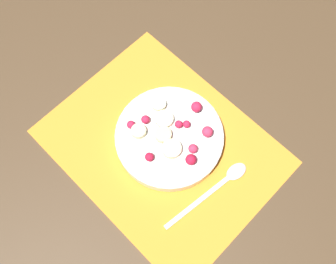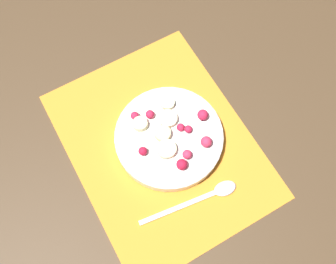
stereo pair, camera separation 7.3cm
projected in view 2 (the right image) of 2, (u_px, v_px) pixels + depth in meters
ground_plane at (160, 145)px, 0.76m from camera, size 3.00×3.00×0.00m
placemat at (160, 145)px, 0.76m from camera, size 0.45×0.35×0.01m
fruit_bowl at (168, 135)px, 0.74m from camera, size 0.22×0.22×0.05m
spoon at (208, 195)px, 0.71m from camera, size 0.04×0.20×0.01m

